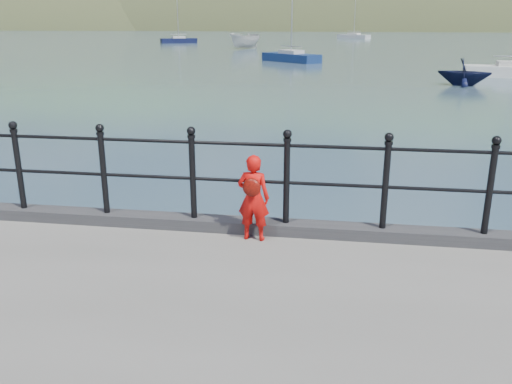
% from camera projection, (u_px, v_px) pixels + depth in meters
% --- Properties ---
extents(ground, '(600.00, 600.00, 0.00)m').
position_uv_depth(ground, '(242.00, 294.00, 7.46)').
color(ground, '#2D4251').
rests_on(ground, ground).
extents(kerb, '(60.00, 0.30, 0.15)m').
position_uv_depth(kerb, '(240.00, 225.00, 6.99)').
color(kerb, '#28282B').
rests_on(kerb, quay).
extents(railing, '(18.11, 0.11, 1.20)m').
position_uv_depth(railing, '(239.00, 169.00, 6.76)').
color(railing, black).
rests_on(railing, kerb).
extents(far_shore, '(830.00, 200.00, 156.00)m').
position_uv_depth(far_shore, '(429.00, 82.00, 233.91)').
color(far_shore, '#333A21').
rests_on(far_shore, ground).
extents(child, '(0.41, 0.33, 1.08)m').
position_uv_depth(child, '(253.00, 197.00, 6.57)').
color(child, red).
rests_on(child, quay).
extents(launch_white, '(4.31, 5.12, 1.91)m').
position_uv_depth(launch_white, '(245.00, 41.00, 67.01)').
color(launch_white, beige).
rests_on(launch_white, ground).
extents(launch_navy, '(3.39, 3.12, 1.50)m').
position_uv_depth(launch_navy, '(464.00, 72.00, 30.28)').
color(launch_navy, black).
rests_on(launch_navy, ground).
extents(sailboat_deep, '(6.19, 5.15, 9.25)m').
position_uv_depth(sailboat_deep, '(354.00, 37.00, 100.77)').
color(sailboat_deep, beige).
rests_on(sailboat_deep, ground).
extents(sailboat_port, '(5.49, 5.16, 8.33)m').
position_uv_depth(sailboat_port, '(291.00, 58.00, 46.94)').
color(sailboat_port, navy).
rests_on(sailboat_port, ground).
extents(sailboat_left, '(5.53, 4.02, 7.75)m').
position_uv_depth(sailboat_left, '(179.00, 41.00, 82.05)').
color(sailboat_left, black).
rests_on(sailboat_left, ground).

